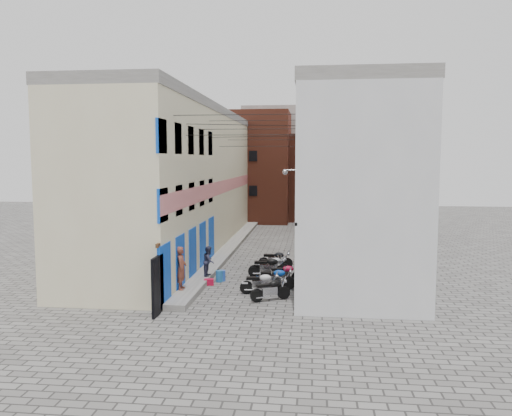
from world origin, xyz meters
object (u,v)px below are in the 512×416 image
at_px(motorcycle_c, 275,277).
at_px(motorcycle_d, 284,273).
at_px(water_jug_near, 219,276).
at_px(red_crate, 209,282).
at_px(water_jug_far, 222,276).
at_px(motorcycle_e, 268,266).
at_px(person_a, 181,268).
at_px(motorcycle_f, 272,264).
at_px(person_b, 209,261).
at_px(motorcycle_g, 275,259).
at_px(motorcycle_b, 261,282).
at_px(motorcycle_a, 270,289).

relative_size(motorcycle_c, motorcycle_d, 1.04).
height_order(water_jug_near, red_crate, water_jug_near).
bearing_deg(water_jug_far, motorcycle_d, -3.02).
bearing_deg(motorcycle_e, water_jug_near, -71.95).
distance_m(motorcycle_e, person_a, 4.93).
bearing_deg(water_jug_near, motorcycle_f, 40.65).
xyz_separation_m(motorcycle_d, person_a, (-4.21, -2.45, 0.66)).
xyz_separation_m(person_a, person_b, (0.65, 2.54, -0.21)).
bearing_deg(water_jug_near, motorcycle_g, 52.60).
xyz_separation_m(motorcycle_b, red_crate, (-2.52, 1.26, -0.39)).
bearing_deg(person_a, motorcycle_b, -86.17).
xyz_separation_m(motorcycle_c, motorcycle_d, (0.35, 1.03, -0.02)).
relative_size(person_b, red_crate, 3.24).
distance_m(person_a, water_jug_far, 3.04).
xyz_separation_m(motorcycle_a, motorcycle_e, (-0.45, 3.98, 0.06)).
bearing_deg(motorcycle_c, person_a, -68.59).
xyz_separation_m(motorcycle_b, motorcycle_c, (0.53, 0.89, 0.01)).
bearing_deg(motorcycle_f, person_a, -38.64).
relative_size(motorcycle_e, motorcycle_f, 1.16).
height_order(motorcycle_f, person_a, person_a).
bearing_deg(person_a, motorcycle_a, -101.65).
bearing_deg(red_crate, motorcycle_b, -26.59).
height_order(motorcycle_a, red_crate, motorcycle_a).
relative_size(person_a, water_jug_far, 3.63).
distance_m(motorcycle_d, motorcycle_g, 3.21).
height_order(motorcycle_c, person_b, person_b).
xyz_separation_m(motorcycle_c, water_jug_far, (-2.59, 1.19, -0.28)).
bearing_deg(person_b, motorcycle_a, -130.33).
bearing_deg(motorcycle_c, motorcycle_e, -165.90).
bearing_deg(motorcycle_c, motorcycle_f, -172.17).
height_order(motorcycle_f, red_crate, motorcycle_f).
bearing_deg(motorcycle_a, red_crate, -153.79).
relative_size(motorcycle_d, red_crate, 4.04).
xyz_separation_m(motorcycle_e, motorcycle_g, (0.21, 2.05, -0.04)).
relative_size(motorcycle_d, motorcycle_f, 1.05).
bearing_deg(motorcycle_e, motorcycle_d, 28.78).
bearing_deg(person_a, motorcycle_d, -65.02).
xyz_separation_m(motorcycle_f, motorcycle_g, (0.07, 1.14, 0.04)).
bearing_deg(motorcycle_b, water_jug_far, -140.72).
bearing_deg(motorcycle_b, motorcycle_d, 149.76).
bearing_deg(person_b, motorcycle_g, -40.83).
bearing_deg(person_a, red_crate, -29.26).
bearing_deg(water_jug_far, person_b, -173.65).
distance_m(motorcycle_c, motorcycle_g, 4.19).
xyz_separation_m(person_b, water_jug_far, (0.61, 0.07, -0.71)).
xyz_separation_m(motorcycle_b, motorcycle_d, (0.89, 1.92, -0.01)).
distance_m(motorcycle_d, motorcycle_e, 1.39).
relative_size(motorcycle_a, motorcycle_b, 0.97).
xyz_separation_m(motorcycle_a, water_jug_far, (-2.55, 3.04, -0.25)).
relative_size(motorcycle_a, red_crate, 3.99).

